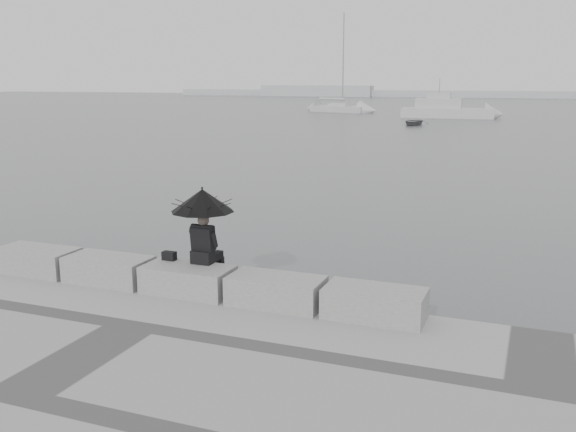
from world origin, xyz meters
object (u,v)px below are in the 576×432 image
at_px(seated_person, 202,209).
at_px(motor_cruiser, 448,110).
at_px(sailboat_left, 339,108).
at_px(dinghy, 413,122).

xyz_separation_m(seated_person, motor_cruiser, (-4.50, 65.23, -1.10)).
distance_m(sailboat_left, motor_cruiser, 17.56).
relative_size(sailboat_left, motor_cruiser, 1.25).
distance_m(seated_person, sailboat_left, 76.34).
xyz_separation_m(seated_person, sailboat_left, (-19.89, 73.69, -1.47)).
relative_size(sailboat_left, dinghy, 3.72).
xyz_separation_m(seated_person, dinghy, (-5.88, 51.97, -1.70)).
bearing_deg(seated_person, sailboat_left, 104.66).
relative_size(seated_person, dinghy, 0.40).
height_order(seated_person, sailboat_left, sailboat_left).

